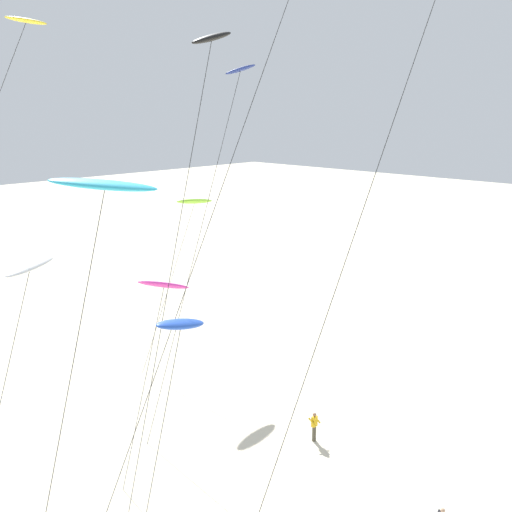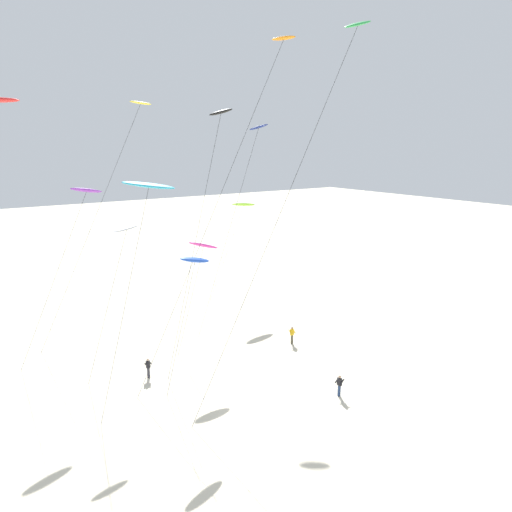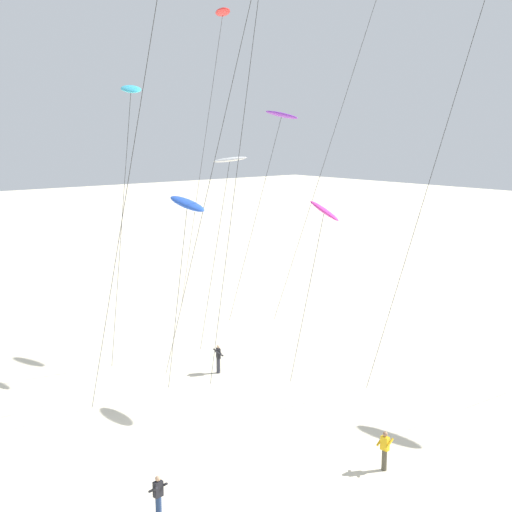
# 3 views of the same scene
# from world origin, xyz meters

# --- Properties ---
(ground_plane) EXTENTS (260.00, 260.00, 0.00)m
(ground_plane) POSITION_xyz_m (0.00, 0.00, 0.00)
(ground_plane) COLOR beige
(kite_magenta) EXTENTS (4.00, 1.33, 10.32)m
(kite_magenta) POSITION_xyz_m (1.40, 11.15, 9.68)
(kite_magenta) COLOR #D8339E
(kite_magenta) RESTS_ON ground
(kite_blue) EXTENTS (3.79, 1.05, 10.64)m
(kite_blue) POSITION_xyz_m (-2.22, 5.48, 10.12)
(kite_blue) COLOR blue
(kite_blue) RESTS_ON ground
(kite_white) EXTENTS (4.95, 1.22, 12.33)m
(kite_white) POSITION_xyz_m (-5.41, 10.47, 11.89)
(kite_white) COLOR white
(kite_white) RESTS_ON ground
(kite_cyan) EXTENTS (5.80, 1.90, 16.08)m
(kite_cyan) POSITION_xyz_m (-5.68, 4.55, 15.57)
(kite_cyan) COLOR #33BFE0
(kite_cyan) RESTS_ON ground
(kite_black) EXTENTS (5.98, 0.93, 20.88)m
(kite_black) POSITION_xyz_m (1.09, 7.31, 20.07)
(kite_black) COLOR black
(kite_black) RESTS_ON ground
(kite_orange) EXTENTS (13.11, 1.80, 25.98)m
(kite_orange) POSITION_xyz_m (5.01, 5.49, 24.66)
(kite_orange) COLOR orange
(kite_orange) RESTS_ON ground
(kite_green) EXTENTS (13.72, 1.91, 26.27)m
(kite_green) POSITION_xyz_m (7.11, 0.04, 25.21)
(kite_green) COLOR green
(kite_green) RESTS_ON ground
(kite_lime) EXTENTS (6.29, 0.97, 11.91)m
(kite_lime) POSITION_xyz_m (12.03, 21.30, 11.42)
(kite_lime) COLOR #8CD833
(kite_lime) RESTS_ON ground
(kite_purple) EXTENTS (7.72, 1.20, 15.01)m
(kite_purple) POSITION_xyz_m (-6.90, 15.60, 14.41)
(kite_purple) COLOR purple
(kite_purple) RESTS_ON ground
(kite_navy) EXTENTS (7.57, 1.25, 20.24)m
(kite_navy) POSITION_xyz_m (8.40, 13.29, 19.06)
(kite_navy) COLOR navy
(kite_navy) RESTS_ON ground
(kite_yellow) EXTENTS (11.23, 1.82, 22.07)m
(kite_yellow) POSITION_xyz_m (-1.31, 17.82, 21.20)
(kite_yellow) COLOR yellow
(kite_yellow) RESTS_ON ground
(kite_flyer_nearest) EXTENTS (0.56, 0.54, 1.67)m
(kite_flyer_nearest) POSITION_xyz_m (8.63, 7.64, 0.89)
(kite_flyer_nearest) COLOR #4C4738
(kite_flyer_nearest) RESTS_ON ground
(kite_flyer_middle) EXTENTS (0.68, 0.66, 1.67)m
(kite_flyer_middle) POSITION_xyz_m (-4.85, 9.16, 0.89)
(kite_flyer_middle) COLOR #33333D
(kite_flyer_middle) RESTS_ON ground
(kite_flyer_furthest) EXTENTS (0.55, 0.58, 1.67)m
(kite_flyer_furthest) POSITION_xyz_m (5.89, -1.36, 0.89)
(kite_flyer_furthest) COLOR navy
(kite_flyer_furthest) RESTS_ON ground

